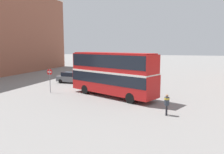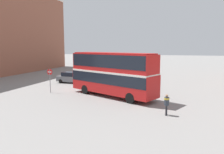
{
  "view_description": "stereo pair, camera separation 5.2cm",
  "coord_description": "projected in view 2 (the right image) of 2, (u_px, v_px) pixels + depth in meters",
  "views": [
    {
      "loc": [
        6.06,
        -22.96,
        5.37
      ],
      "look_at": [
        -0.51,
        -0.66,
        2.13
      ],
      "focal_mm": 35.0,
      "sensor_mm": 36.0,
      "label": 1
    },
    {
      "loc": [
        6.11,
        -22.95,
        5.37
      ],
      "look_at": [
        -0.51,
        -0.66,
        2.13
      ],
      "focal_mm": 35.0,
      "sensor_mm": 36.0,
      "label": 2
    }
  ],
  "objects": [
    {
      "name": "no_entry_sign",
      "position": [
        50.0,
        77.0,
        25.47
      ],
      "size": [
        0.7,
        0.08,
        2.79
      ],
      "color": "gray",
      "rests_on": "ground_plane"
    },
    {
      "name": "parked_car_kerb_far",
      "position": [
        125.0,
        74.0,
        36.44
      ],
      "size": [
        4.5,
        2.68,
        1.5
      ],
      "rotation": [
        0.0,
        0.0,
        3.39
      ],
      "color": "silver",
      "rests_on": "ground_plane"
    },
    {
      "name": "parked_car_kerb_near",
      "position": [
        71.0,
        78.0,
        32.41
      ],
      "size": [
        4.23,
        1.99,
        1.63
      ],
      "rotation": [
        0.0,
        0.0,
        -0.07
      ],
      "color": "slate",
      "rests_on": "ground_plane"
    },
    {
      "name": "ground_plane",
      "position": [
        118.0,
        95.0,
        24.25
      ],
      "size": [
        240.0,
        240.0,
        0.0
      ],
      "primitive_type": "plane",
      "color": "gray"
    },
    {
      "name": "double_decker_bus",
      "position": [
        112.0,
        72.0,
        23.39
      ],
      "size": [
        10.41,
        6.6,
        4.73
      ],
      "rotation": [
        0.0,
        0.0,
        -0.44
      ],
      "color": "red",
      "rests_on": "ground_plane"
    },
    {
      "name": "pedestrian_foreground",
      "position": [
        167.0,
        103.0,
        17.11
      ],
      "size": [
        0.42,
        0.42,
        1.67
      ],
      "rotation": [
        0.0,
        0.0,
        3.18
      ],
      "color": "#232328",
      "rests_on": "ground_plane"
    }
  ]
}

